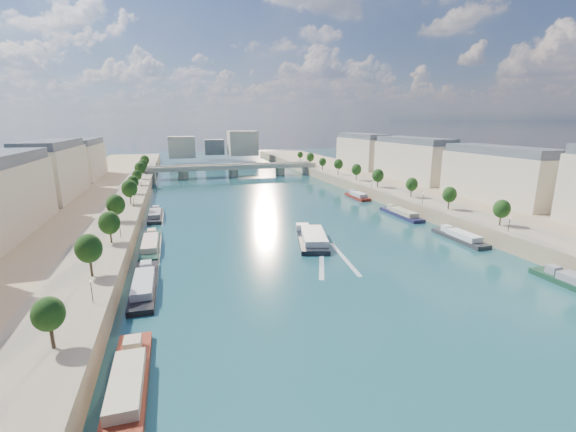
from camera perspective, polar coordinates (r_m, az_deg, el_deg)
ground at (r=147.36m, az=-1.28°, el=-0.12°), size 700.00×700.00×0.00m
quay_left at (r=146.03m, az=-29.69°, el=-1.10°), size 44.00×520.00×5.00m
quay_right at (r=179.25m, az=21.53°, el=2.24°), size 44.00×520.00×5.00m
pave_left at (r=142.67m, az=-23.96°, el=0.28°), size 14.00×520.00×0.10m
pave_right at (r=170.02m, az=17.60°, el=2.85°), size 14.00×520.00×0.10m
trees_left at (r=143.30m, az=-23.29°, el=2.63°), size 4.80×268.80×8.26m
trees_right at (r=176.33m, az=15.39°, el=5.17°), size 4.80×268.80×8.26m
lamps_left at (r=131.83m, az=-22.66°, el=0.60°), size 0.36×200.36×4.28m
lamps_right at (r=171.24m, az=15.49°, el=4.01°), size 0.36×200.36×4.28m
buildings_left at (r=158.49m, az=-33.93°, el=4.57°), size 16.00×226.00×23.20m
buildings_right at (r=194.61m, az=22.78°, el=7.14°), size 16.00×226.00×23.20m
skyline at (r=360.43m, az=-10.18°, el=10.31°), size 79.00×42.00×22.00m
bridge at (r=258.03m, az=-8.11°, el=6.93°), size 112.00×12.00×8.15m
tour_barge at (r=117.67m, az=3.52°, el=-3.24°), size 14.63×28.92×3.79m
wake at (r=103.39m, az=6.67°, el=-6.36°), size 13.99×25.94×0.04m
moored_barges_left at (r=91.34m, az=-20.52°, el=-9.43°), size 5.00×159.85×3.60m
moored_barges_right at (r=128.97m, az=24.45°, el=-3.05°), size 5.00×153.72×3.60m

